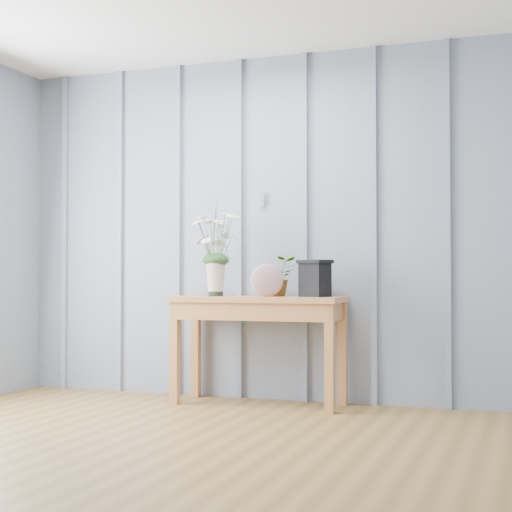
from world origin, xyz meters
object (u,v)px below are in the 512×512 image
at_px(carved_box, 315,278).
at_px(felt_disc_vessel, 267,280).
at_px(sideboard, 258,313).
at_px(daisy_vase, 216,238).

bearing_deg(carved_box, felt_disc_vessel, -165.08).
bearing_deg(sideboard, felt_disc_vessel, -40.63).
height_order(sideboard, felt_disc_vessel, felt_disc_vessel).
bearing_deg(sideboard, carved_box, 0.97).
distance_m(daisy_vase, carved_box, 0.76).
distance_m(sideboard, daisy_vase, 0.61).
xyz_separation_m(sideboard, daisy_vase, (-0.30, -0.06, 0.53)).
distance_m(sideboard, carved_box, 0.47).
height_order(daisy_vase, felt_disc_vessel, daisy_vase).
bearing_deg(felt_disc_vessel, carved_box, -10.24).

